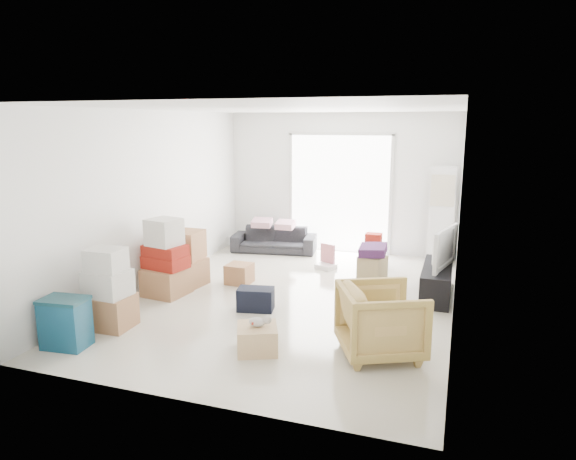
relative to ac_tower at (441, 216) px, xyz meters
The scene contains 21 objects.
room_shell 3.32m from the ac_tower, 126.35° to the right, with size 4.98×6.48×3.18m.
sliding_door 2.01m from the ac_tower, behind, with size 2.10×0.04×2.33m.
ac_tower is the anchor object (origin of this frame).
tv_console 1.98m from the ac_tower, 88.47° to the right, with size 0.41×1.36×0.45m, color black.
television 1.91m from the ac_tower, 88.47° to the right, with size 1.00×0.58×0.13m, color black.
sofa 3.19m from the ac_tower, behind, with size 1.63×0.48×0.64m, color #2A2A2F.
pillow_left 3.40m from the ac_tower, behind, with size 0.40×0.31×0.13m, color #CF97A5.
pillow_right 2.90m from the ac_tower, behind, with size 0.35×0.28×0.12m, color #CF97A5.
armchair 4.15m from the ac_tower, 96.02° to the right, with size 0.84×0.79×0.87m, color tan.
storage_bins 6.38m from the ac_tower, 127.31° to the right, with size 0.54×0.40×0.58m.
box_stack_a 5.80m from the ac_tower, 130.38° to the right, with size 0.56×0.48×1.01m.
box_stack_b 4.88m from the ac_tower, 140.42° to the right, with size 0.68×0.62×1.15m.
box_stack_c 4.55m from the ac_tower, 145.32° to the right, with size 0.64×0.55×0.87m.
loose_box 3.78m from the ac_tower, 142.73° to the right, with size 0.38×0.38×0.31m, color #926442.
duffel_bag 4.04m from the ac_tower, 124.58° to the right, with size 0.48×0.29×0.31m, color black.
ottoman 1.80m from the ac_tower, 126.43° to the right, with size 0.38×0.38×0.38m, color #88734F.
blanket 1.72m from the ac_tower, 126.43° to the right, with size 0.42×0.42×0.14m, color #411E4B.
kids_table 1.31m from the ac_tower, 155.66° to the right, with size 0.44×0.44×0.58m.
toy_walker 2.22m from the ac_tower, 152.68° to the right, with size 0.39×0.37×0.42m.
wood_crate 4.84m from the ac_tower, 111.44° to the right, with size 0.44×0.44×0.29m, color #DEB380.
plush_bunny 4.80m from the ac_tower, 111.16° to the right, with size 0.25×0.15×0.13m.
Camera 1 is at (2.25, -6.77, 2.52)m, focal length 32.00 mm.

